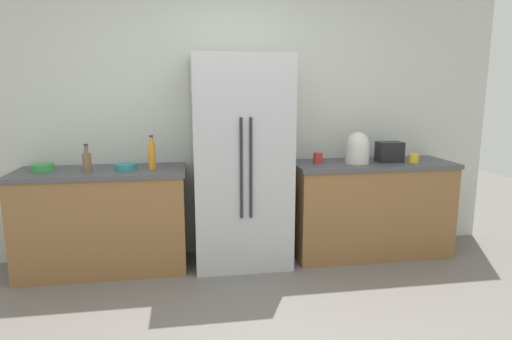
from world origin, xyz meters
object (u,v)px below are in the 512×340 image
Objects in this scene: refrigerator at (241,162)px; bottle_b at (87,161)px; bowl_a at (126,167)px; cup_a at (414,158)px; bottle_a at (152,155)px; bowl_b at (43,167)px; toaster at (389,152)px; rice_cooker at (357,148)px; cup_b at (318,158)px.

bottle_b is (-1.31, -0.05, 0.05)m from refrigerator.
bowl_a is at bearing 13.17° from bottle_b.
bottle_a is at bearing 178.55° from cup_a.
bottle_a is 1.62× the size of bowl_b.
toaster is 1.26× the size of bowl_a.
toaster is 2.51× the size of cup_a.
bowl_b is (-3.33, 0.12, -0.01)m from cup_a.
rice_cooker is 1.88m from bottle_a.
bottle_a reaches higher than toaster.
toaster is at bearing -0.53° from bowl_b.
refrigerator is 1.10m from rice_cooker.
toaster is 2.50× the size of cup_b.
bowl_b is at bearing 178.00° from cup_a.
rice_cooker is (1.10, -0.00, 0.10)m from refrigerator.
bowl_b is (-3.12, 0.03, -0.06)m from toaster.
bottle_b is 2.95m from cup_a.
toaster is 0.69m from cup_b.
cup_a is 0.50× the size of bowl_a.
cup_b is (0.74, 0.08, 0.01)m from refrigerator.
bowl_b is (-1.69, 0.05, -0.01)m from refrigerator.
refrigerator is at bearing 179.79° from rice_cooker.
rice_cooker reaches higher than cup_b.
cup_a is at bearing -23.10° from toaster.
bottle_b is 2.05m from cup_b.
refrigerator reaches higher than bottle_a.
toaster is at bearing 0.89° from refrigerator.
bottle_b is (-2.74, -0.07, -0.01)m from toaster.
cup_a is 1.00× the size of cup_b.
refrigerator is 6.41× the size of rice_cooker.
refrigerator reaches higher than bowl_a.
cup_a is at bearing -9.04° from cup_b.
bowl_b is at bearing 179.47° from toaster.
bowl_a is at bearing 179.26° from rice_cooker.
bottle_b is 1.28× the size of bowl_a.
bottle_b reaches higher than cup_a.
bowl_b is (-0.38, 0.10, -0.06)m from bottle_b.
bottle_a is 1.52m from cup_b.
cup_b is (2.05, 0.12, -0.04)m from bottle_b.
cup_a is 3.33m from bowl_b.
rice_cooker is 1.62× the size of bowl_b.
toaster is at bearing -0.02° from bowl_a.
bottle_a is 1.25× the size of bottle_b.
cup_a is at bearing -1.45° from bottle_a.
bottle_a is at bearing 180.00° from rice_cooker.
bowl_b is (-0.69, 0.03, 0.01)m from bowl_a.
bottle_a is 3.17× the size of cup_b.
bowl_a is at bearing 179.98° from toaster.
rice_cooker is at bearing -12.83° from cup_b.
rice_cooker is (-0.33, -0.03, 0.05)m from toaster.
toaster is 0.34m from rice_cooker.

